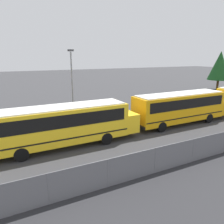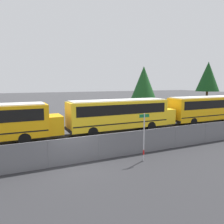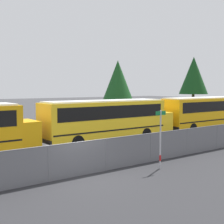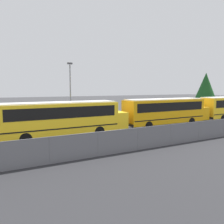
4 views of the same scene
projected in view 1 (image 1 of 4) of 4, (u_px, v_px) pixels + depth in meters
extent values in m
cylinder|color=slate|center=(48.00, 189.00, 10.06)|extent=(0.07, 0.07, 1.60)
cylinder|color=slate|center=(108.00, 173.00, 11.43)|extent=(0.07, 0.07, 1.60)
cylinder|color=slate|center=(155.00, 161.00, 12.79)|extent=(0.07, 0.07, 1.60)
cylinder|color=slate|center=(193.00, 151.00, 14.16)|extent=(0.07, 0.07, 1.60)
cylinder|color=slate|center=(224.00, 142.00, 15.53)|extent=(0.07, 0.07, 1.60)
cube|color=yellow|center=(63.00, 124.00, 16.35)|extent=(10.06, 2.44, 2.60)
cube|color=black|center=(62.00, 117.00, 16.21)|extent=(9.25, 2.48, 0.94)
cube|color=black|center=(63.00, 134.00, 16.53)|extent=(9.86, 2.47, 0.10)
cube|color=yellow|center=(127.00, 121.00, 18.99)|extent=(1.21, 2.24, 1.56)
cube|color=silver|center=(62.00, 107.00, 16.01)|extent=(9.55, 2.19, 0.10)
cylinder|color=black|center=(95.00, 130.00, 19.01)|extent=(0.96, 0.28, 0.96)
cylinder|color=black|center=(106.00, 139.00, 17.12)|extent=(0.96, 0.28, 0.96)
cylinder|color=black|center=(18.00, 143.00, 16.23)|extent=(0.96, 0.28, 0.96)
cylinder|color=black|center=(21.00, 155.00, 14.34)|extent=(0.96, 0.28, 0.96)
cube|color=orange|center=(180.00, 107.00, 21.93)|extent=(10.06, 2.44, 2.60)
cube|color=black|center=(180.00, 101.00, 21.79)|extent=(9.25, 2.48, 0.94)
cube|color=black|center=(179.00, 114.00, 22.11)|extent=(9.86, 2.47, 0.10)
cube|color=orange|center=(217.00, 106.00, 24.57)|extent=(1.21, 2.24, 1.56)
cube|color=black|center=(137.00, 125.00, 19.96)|extent=(0.12, 2.44, 0.24)
cube|color=silver|center=(181.00, 94.00, 21.59)|extent=(9.55, 2.19, 0.10)
cylinder|color=black|center=(192.00, 113.00, 24.59)|extent=(0.96, 0.28, 0.96)
cylinder|color=black|center=(209.00, 118.00, 22.70)|extent=(0.96, 0.28, 0.96)
cylinder|color=black|center=(147.00, 121.00, 21.81)|extent=(0.96, 0.28, 0.96)
cylinder|color=black|center=(162.00, 127.00, 19.92)|extent=(0.96, 0.28, 0.96)
cube|color=black|center=(223.00, 111.00, 25.22)|extent=(0.12, 2.44, 0.24)
cylinder|color=gray|center=(72.00, 87.00, 23.33)|extent=(0.16, 0.16, 7.17)
cube|color=#47474C|center=(71.00, 50.00, 22.40)|extent=(0.60, 0.24, 0.20)
cylinder|color=#51381E|center=(217.00, 85.00, 44.64)|extent=(0.44, 0.44, 2.06)
cone|color=#194C1E|center=(220.00, 66.00, 43.68)|extent=(4.36, 4.36, 5.67)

